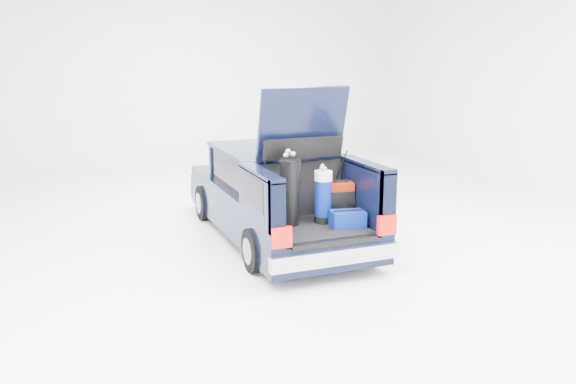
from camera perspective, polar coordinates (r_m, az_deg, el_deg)
name	(u,v)px	position (r m, az deg, el deg)	size (l,w,h in m)	color
ground	(277,237)	(9.85, -1.07, -4.26)	(14.00, 14.00, 0.00)	white
car	(274,195)	(9.77, -1.31, -0.32)	(1.87, 4.65, 2.47)	black
red_suitcase	(341,201)	(8.68, 4.97, -0.81)	(0.37, 0.27, 0.56)	#751503
black_golf_bag	(290,192)	(8.28, 0.14, 0.03)	(0.31, 0.38, 1.05)	black
blue_golf_bag	(323,196)	(8.45, 3.30, -0.40)	(0.32, 0.32, 0.83)	black
blue_duffel	(348,219)	(8.34, 5.60, -2.51)	(0.50, 0.37, 0.24)	navy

